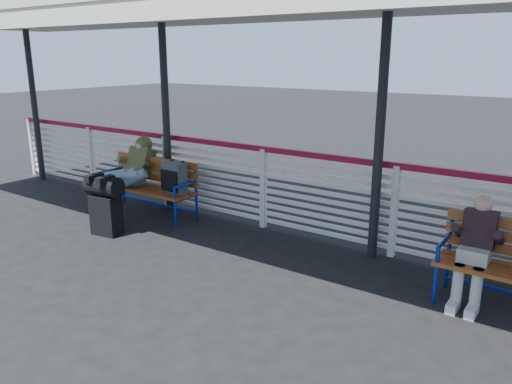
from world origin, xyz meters
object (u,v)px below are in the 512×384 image
Objects in this scene: traveler_man at (125,174)px; companion_person at (475,249)px; luggage_stack at (105,203)px; bench_left at (158,180)px.

companion_person is at bearing 1.56° from traveler_man.
bench_left is (0.02, 1.03, 0.13)m from luggage_stack.
companion_person reaches higher than bench_left.
traveler_man is 5.15m from companion_person.
traveler_man is (-0.35, 0.69, 0.25)m from luggage_stack.
companion_person is (4.78, -0.20, -0.01)m from bench_left.
luggage_stack is 0.81m from traveler_man.
luggage_stack is 1.04m from bench_left.
bench_left is 0.52m from traveler_man.
traveler_man reaches higher than companion_person.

